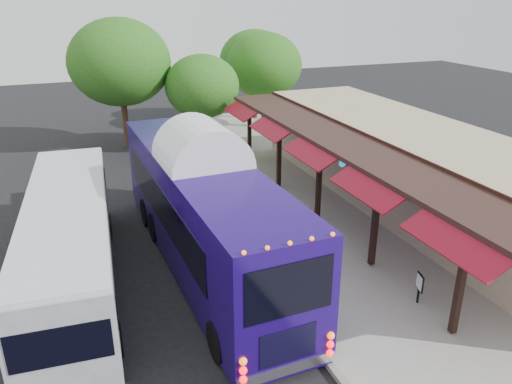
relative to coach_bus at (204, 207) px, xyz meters
name	(u,v)px	position (x,y,z in m)	size (l,w,h in m)	color
ground	(271,291)	(1.45, -2.43, -2.21)	(90.00, 90.00, 0.00)	black
sidewalk	(342,217)	(6.45, 1.57, -2.13)	(10.00, 40.00, 0.15)	#9E9B93
curb	(232,236)	(1.50, 1.57, -2.13)	(0.20, 40.00, 0.16)	gray
station_shelter	(413,168)	(9.83, 1.57, -0.36)	(8.15, 20.00, 3.60)	tan
coach_bus	(204,207)	(0.00, 0.00, 0.00)	(3.17, 12.94, 4.11)	#1E0863
city_bus	(70,239)	(-4.36, 0.24, -0.54)	(3.22, 11.40, 3.02)	gray
ped_a	(251,218)	(2.05, 0.93, -1.17)	(0.65, 0.42, 1.77)	black
ped_b	(233,201)	(2.05, 3.05, -1.28)	(0.75, 0.59, 1.55)	black
ped_c	(224,156)	(3.38, 8.46, -1.13)	(1.09, 0.45, 1.86)	black
ped_d	(220,142)	(4.16, 11.57, -1.29)	(0.99, 0.57, 1.53)	black
sign_board	(420,284)	(5.30, -4.85, -1.39)	(0.16, 0.44, 0.99)	black
tree_left	(202,87)	(3.82, 13.79, 1.55)	(4.41, 4.41, 5.64)	#382314
tree_mid	(255,60)	(9.37, 19.45, 2.15)	(5.11, 5.11, 6.54)	#382314
tree_right	(264,65)	(8.99, 16.76, 2.17)	(5.12, 5.12, 6.56)	#382314
tree_far	(120,62)	(-0.57, 15.82, 2.91)	(5.99, 5.99, 7.67)	#382314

